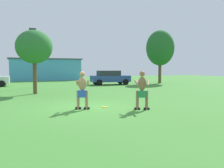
{
  "coord_description": "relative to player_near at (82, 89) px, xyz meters",
  "views": [
    {
      "loc": [
        -2.91,
        -10.53,
        1.84
      ],
      "look_at": [
        0.9,
        -0.95,
        1.14
      ],
      "focal_mm": 37.37,
      "sensor_mm": 36.0,
      "label": 1
    }
  ],
  "objects": [
    {
      "name": "frisbee",
      "position": [
        1.11,
        0.08,
        -0.89
      ],
      "size": [
        0.29,
        0.29,
        0.03
      ],
      "primitive_type": "cylinder",
      "color": "yellow",
      "rests_on": "ground_plane"
    },
    {
      "name": "outbuilding_behind_lot",
      "position": [
        1.15,
        27.72,
        0.76
      ],
      "size": [
        10.54,
        6.11,
        3.31
      ],
      "color": "#4C9ED1",
      "rests_on": "ground_plane"
    },
    {
      "name": "player_in_green",
      "position": [
        2.43,
        -1.08,
        0.05
      ],
      "size": [
        0.73,
        0.76,
        1.72
      ],
      "color": "black",
      "rests_on": "ground_plane"
    },
    {
      "name": "tree_left_field",
      "position": [
        -1.58,
        7.4,
        2.43
      ],
      "size": [
        2.57,
        2.57,
        4.54
      ],
      "color": "brown",
      "rests_on": "ground_plane"
    },
    {
      "name": "player_near",
      "position": [
        0.0,
        0.0,
        0.0
      ],
      "size": [
        0.69,
        0.77,
        1.7
      ],
      "color": "black",
      "rests_on": "ground_plane"
    },
    {
      "name": "tree_behind_players",
      "position": [
        13.49,
        14.38,
        3.4
      ],
      "size": [
        3.41,
        3.41,
        6.47
      ],
      "color": "brown",
      "rests_on": "ground_plane"
    },
    {
      "name": "lamp_post",
      "position": [
        -1.4,
        12.51,
        2.48
      ],
      "size": [
        0.6,
        0.24,
        5.48
      ],
      "color": "black",
      "rests_on": "ground_plane"
    },
    {
      "name": "car_blue_near_post",
      "position": [
        6.82,
        14.21,
        -0.08
      ],
      "size": [
        4.42,
        2.28,
        1.58
      ],
      "color": "#2D478C",
      "rests_on": "ground_plane"
    },
    {
      "name": "ground_plane",
      "position": [
        0.32,
        0.41,
        -0.9
      ],
      "size": [
        80.0,
        80.0,
        0.0
      ],
      "primitive_type": "plane",
      "color": "#428433"
    }
  ]
}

